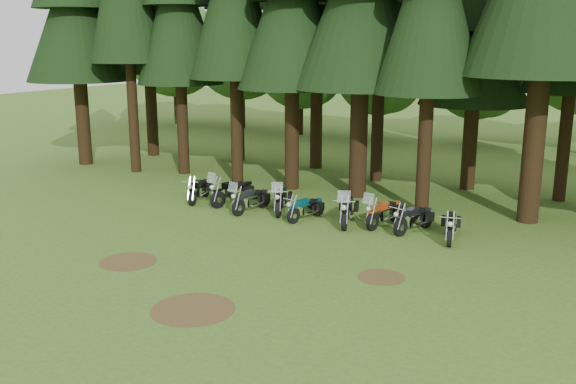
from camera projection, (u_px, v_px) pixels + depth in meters
name	position (u px, v px, depth m)	size (l,w,h in m)	color
ground	(243.00, 258.00, 20.51)	(120.00, 120.00, 0.00)	#3D6122
pine_back_4	(479.00, 5.00, 28.07)	(4.94, 4.94, 13.78)	black
decid_0	(176.00, 50.00, 50.95)	(8.00, 7.78, 10.00)	black
decid_1	(244.00, 52.00, 48.57)	(7.91, 7.69, 9.88)	black
decid_2	(303.00, 66.00, 45.38)	(6.72, 6.53, 8.40)	black
decid_3	(381.00, 74.00, 43.15)	(6.12, 5.95, 7.65)	black
decid_4	(480.00, 78.00, 41.30)	(5.93, 5.76, 7.41)	black
dirt_patch_0	(128.00, 261.00, 20.18)	(1.80, 1.80, 0.01)	#4C3D1E
dirt_patch_1	(381.00, 277.00, 18.87)	(1.40, 1.40, 0.01)	#4C3D1E
dirt_patch_2	(193.00, 309.00, 16.63)	(2.20, 2.20, 0.01)	#4C3D1E
motorcycle_0	(199.00, 190.00, 27.60)	(0.74, 2.21, 0.92)	black
motorcycle_1	(233.00, 192.00, 27.04)	(0.90, 2.45, 1.55)	black
motorcycle_2	(251.00, 200.00, 25.87)	(0.63, 2.28, 1.43)	black
motorcycle_3	(281.00, 200.00, 25.80)	(1.12, 2.31, 1.49)	black
motorcycle_4	(306.00, 209.00, 24.76)	(0.64, 2.01, 0.83)	black
motorcycle_5	(347.00, 211.00, 24.14)	(1.02, 2.47, 1.58)	black
motorcycle_6	(384.00, 213.00, 23.93)	(0.76, 2.33, 1.47)	black
motorcycle_7	(414.00, 219.00, 23.21)	(0.85, 2.15, 0.91)	black
motorcycle_8	(450.00, 227.00, 22.27)	(0.64, 2.24, 0.92)	black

